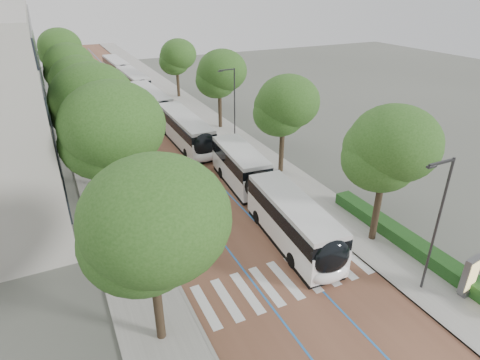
{
  "coord_description": "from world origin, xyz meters",
  "views": [
    {
      "loc": [
        -10.23,
        -14.49,
        15.69
      ],
      "look_at": [
        1.48,
        9.72,
        2.4
      ],
      "focal_mm": 30.0,
      "sensor_mm": 36.0,
      "label": 1
    }
  ],
  "objects": [
    {
      "name": "trees_left",
      "position": [
        -7.5,
        24.8,
        6.63
      ],
      "size": [
        6.46,
        61.4,
        10.24
      ],
      "color": "black",
      "rests_on": "ground"
    },
    {
      "name": "sidewalk_left",
      "position": [
        -7.5,
        40.0,
        0.06
      ],
      "size": [
        4.0,
        140.0,
        0.12
      ],
      "primitive_type": "cube",
      "color": "gray",
      "rests_on": "ground"
    },
    {
      "name": "kerb_right",
      "position": [
        5.6,
        40.0,
        0.06
      ],
      "size": [
        0.2,
        140.0,
        0.14
      ],
      "primitive_type": "cube",
      "color": "gray",
      "rests_on": "ground"
    },
    {
      "name": "bus_queued_3",
      "position": [
        1.99,
        62.44,
        1.62
      ],
      "size": [
        2.92,
        12.47,
        3.2
      ],
      "rotation": [
        0.0,
        0.0,
        0.03
      ],
      "color": "white",
      "rests_on": "ground"
    },
    {
      "name": "kerb_left",
      "position": [
        -5.6,
        40.0,
        0.06
      ],
      "size": [
        0.2,
        140.0,
        0.14
      ],
      "primitive_type": "cube",
      "color": "gray",
      "rests_on": "ground"
    },
    {
      "name": "bus_queued_0",
      "position": [
        2.12,
        24.04,
        1.62
      ],
      "size": [
        2.6,
        12.41,
        3.2
      ],
      "rotation": [
        0.0,
        0.0,
        -0.0
      ],
      "color": "white",
      "rests_on": "ground"
    },
    {
      "name": "lead_bus",
      "position": [
        2.86,
        7.86,
        1.63
      ],
      "size": [
        3.98,
        18.54,
        3.2
      ],
      "rotation": [
        0.0,
        0.0,
        -0.08
      ],
      "color": "black",
      "rests_on": "ground"
    },
    {
      "name": "sidewalk_right",
      "position": [
        7.5,
        40.0,
        0.06
      ],
      "size": [
        4.0,
        140.0,
        0.12
      ],
      "primitive_type": "cube",
      "color": "gray",
      "rests_on": "ground"
    },
    {
      "name": "road",
      "position": [
        0.0,
        40.0,
        0.01
      ],
      "size": [
        11.0,
        140.0,
        0.02
      ],
      "primitive_type": "cube",
      "color": "brown",
      "rests_on": "ground"
    },
    {
      "name": "zebra_crossing",
      "position": [
        0.2,
        1.0,
        0.03
      ],
      "size": [
        10.55,
        3.6,
        0.01
      ],
      "color": "silver",
      "rests_on": "ground"
    },
    {
      "name": "streetlight_far",
      "position": [
        6.62,
        22.0,
        4.82
      ],
      "size": [
        1.82,
        0.2,
        8.0
      ],
      "color": "#2E2F31",
      "rests_on": "sidewalk_right"
    },
    {
      "name": "hedge",
      "position": [
        9.1,
        0.0,
        0.52
      ],
      "size": [
        1.2,
        14.0,
        0.8
      ],
      "primitive_type": "cube",
      "color": "#194116",
      "rests_on": "sidewalk_right"
    },
    {
      "name": "bus_queued_2",
      "position": [
        2.2,
        49.35,
        1.62
      ],
      "size": [
        2.94,
        12.48,
        3.2
      ],
      "rotation": [
        0.0,
        0.0,
        0.03
      ],
      "color": "white",
      "rests_on": "ground"
    },
    {
      "name": "lamp_post_left",
      "position": [
        -6.1,
        8.0,
        4.12
      ],
      "size": [
        0.14,
        0.14,
        8.0
      ],
      "primitive_type": "cylinder",
      "color": "#2E2F31",
      "rests_on": "sidewalk_left"
    },
    {
      "name": "ground",
      "position": [
        0.0,
        0.0,
        0.0
      ],
      "size": [
        160.0,
        160.0,
        0.0
      ],
      "primitive_type": "plane",
      "color": "#51544C",
      "rests_on": "ground"
    },
    {
      "name": "lane_line_left",
      "position": [
        -1.6,
        40.0,
        0.02
      ],
      "size": [
        0.12,
        126.0,
        0.01
      ],
      "primitive_type": "cube",
      "color": "#2368B3",
      "rests_on": "road"
    },
    {
      "name": "trees_right",
      "position": [
        7.7,
        21.36,
        6.06
      ],
      "size": [
        5.62,
        47.38,
        8.75
      ],
      "color": "black",
      "rests_on": "ground"
    },
    {
      "name": "streetlight_near",
      "position": [
        6.62,
        -3.0,
        4.82
      ],
      "size": [
        1.82,
        0.2,
        8.0
      ],
      "color": "#2E2F31",
      "rests_on": "sidewalk_right"
    },
    {
      "name": "lane_line_right",
      "position": [
        1.6,
        40.0,
        0.02
      ],
      "size": [
        0.12,
        126.0,
        0.01
      ],
      "primitive_type": "cube",
      "color": "#2368B3",
      "rests_on": "road"
    },
    {
      "name": "ad_panel",
      "position": [
        8.42,
        -4.5,
        1.43
      ],
      "size": [
        1.24,
        0.53,
        2.5
      ],
      "rotation": [
        0.0,
        0.0,
        0.13
      ],
      "color": "#59595B",
      "rests_on": "sidewalk_right"
    },
    {
      "name": "bus_queued_1",
      "position": [
        1.75,
        36.79,
        1.62
      ],
      "size": [
        2.92,
        12.47,
        3.2
      ],
      "rotation": [
        0.0,
        0.0,
        0.03
      ],
      "color": "white",
      "rests_on": "ground"
    }
  ]
}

